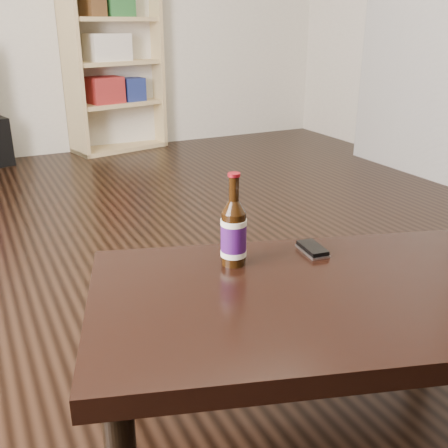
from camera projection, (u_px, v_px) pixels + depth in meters
name	position (u px, v px, depth m)	size (l,w,h in m)	color
floor	(210.00, 311.00, 2.10)	(5.00, 6.00, 0.01)	black
bookshelf	(110.00, 59.00, 4.47)	(0.87, 0.54, 1.49)	tan
coffee_table	(314.00, 310.00, 1.37)	(1.30, 0.99, 0.43)	black
beer_bottle	(234.00, 233.00, 1.46)	(0.10, 0.10, 0.27)	black
phone	(312.00, 249.00, 1.57)	(0.07, 0.12, 0.02)	#AFAEB1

